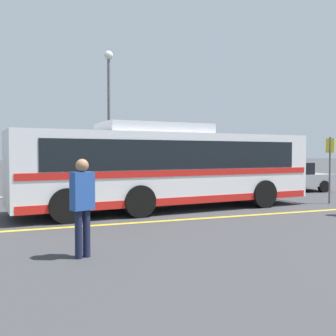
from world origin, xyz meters
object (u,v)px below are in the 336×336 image
parked_car_3 (292,177)px  street_lamp (109,100)px  transit_bus (168,166)px  pedestrian_2 (82,201)px  parked_car_2 (209,178)px  bus_stop_sign (330,162)px  parked_car_1 (76,184)px

parked_car_3 → street_lamp: street_lamp is taller
transit_bus → street_lamp: bearing=-179.7°
transit_bus → pedestrian_2: bearing=-40.8°
parked_car_2 → bus_stop_sign: bearing=-151.4°
transit_bus → parked_car_1: transit_bus is taller
parked_car_1 → street_lamp: bearing=145.7°
pedestrian_2 → street_lamp: 12.62m
transit_bus → bus_stop_sign: (6.47, -0.82, 0.12)m
parked_car_3 → street_lamp: (-8.92, 2.68, 3.86)m
parked_car_1 → bus_stop_sign: bus_stop_sign is taller
bus_stop_sign → street_lamp: bearing=-140.8°
pedestrian_2 → bus_stop_sign: size_ratio=0.72×
transit_bus → parked_car_3: bearing=108.0°
transit_bus → street_lamp: street_lamp is taller
parked_car_2 → bus_stop_sign: (2.88, -4.63, 0.84)m
parked_car_1 → pedestrian_2: (-1.15, -9.11, 0.39)m
parked_car_3 → bus_stop_sign: (-1.77, -4.46, 0.90)m
pedestrian_2 → bus_stop_sign: (10.25, 4.58, 0.56)m
street_lamp → parked_car_1: bearing=-127.0°
parked_car_1 → transit_bus: bearing=38.2°
parked_car_2 → street_lamp: (-4.26, 2.51, 3.80)m
transit_bus → parked_car_1: bearing=-150.3°
parked_car_3 → transit_bus: bearing=-65.2°
parked_car_2 → bus_stop_sign: bus_stop_sign is taller
parked_car_1 → parked_car_2: size_ratio=1.16×
parked_car_3 → street_lamp: 10.08m
transit_bus → bus_stop_sign: size_ratio=4.25×
parked_car_3 → street_lamp: size_ratio=0.58×
pedestrian_2 → street_lamp: (3.11, 11.72, 3.52)m
parked_car_3 → street_lamp: bearing=-105.7°
bus_stop_sign → street_lamp: street_lamp is taller
parked_car_2 → pedestrian_2: bearing=138.0°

